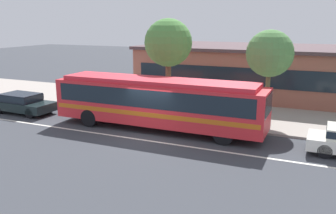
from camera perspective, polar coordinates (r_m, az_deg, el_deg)
ground_plane at (r=18.94m, az=-2.92°, el=-4.57°), size 120.00×120.00×0.00m
sidewalk_slab at (r=24.73m, az=3.89°, el=-0.12°), size 60.00×8.00×0.12m
lane_stripe_center at (r=18.26m, az=-4.04°, el=-5.27°), size 56.00×0.16×0.01m
transit_bus at (r=19.59m, az=-1.66°, el=1.08°), size 11.92×2.52×2.84m
sedan_behind_bus at (r=25.24m, az=-22.23°, el=0.72°), size 4.29×2.01×1.29m
pedestrian_waiting_near_sign at (r=20.07m, az=13.68°, el=-0.77°), size 0.48×0.48×1.60m
pedestrian_walking_along_curb at (r=23.83m, az=-9.74°, el=1.78°), size 0.48×0.48×1.69m
street_tree_near_stop at (r=22.94m, az=0.05°, el=10.14°), size 3.03×3.03×5.97m
street_tree_mid_block at (r=21.24m, az=15.95°, el=8.16°), size 2.67×2.67×5.33m
station_building at (r=30.06m, az=14.14°, el=5.68°), size 18.51×9.38×3.97m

